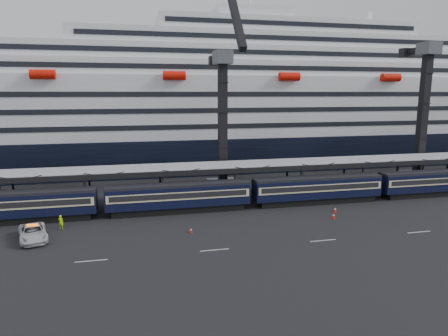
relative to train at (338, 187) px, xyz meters
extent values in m
plane|color=black|center=(4.65, -10.00, -2.20)|extent=(260.00, 260.00, 0.00)
cube|color=beige|center=(-33.35, -14.00, -2.19)|extent=(3.00, 0.15, 0.02)
cube|color=beige|center=(-21.35, -14.00, -2.19)|extent=(3.00, 0.15, 0.02)
cube|color=beige|center=(-9.35, -14.00, -2.19)|extent=(3.00, 0.15, 0.02)
cube|color=beige|center=(2.65, -14.00, -2.19)|extent=(3.00, 0.15, 0.02)
cube|color=black|center=(-43.35, 0.00, -1.75)|extent=(17.48, 2.40, 0.90)
cube|color=black|center=(-43.35, 0.00, 0.05)|extent=(19.00, 2.80, 2.70)
cube|color=beige|center=(-43.35, 0.00, 0.35)|extent=(18.62, 2.92, 1.05)
cube|color=black|center=(-43.35, 0.00, 0.40)|extent=(17.86, 2.98, 0.70)
cube|color=black|center=(-43.35, 0.00, 1.55)|extent=(19.00, 2.50, 0.35)
cube|color=black|center=(-23.35, 0.00, -1.75)|extent=(17.48, 2.40, 0.90)
cube|color=black|center=(-23.35, 0.00, 0.05)|extent=(19.00, 2.80, 2.70)
cube|color=beige|center=(-23.35, 0.00, 0.35)|extent=(18.62, 2.92, 1.05)
cube|color=black|center=(-23.35, 0.00, 0.40)|extent=(17.86, 2.98, 0.70)
cube|color=black|center=(-23.35, 0.00, 1.55)|extent=(19.00, 2.50, 0.35)
cube|color=black|center=(-3.35, 0.00, -1.75)|extent=(17.48, 2.40, 0.90)
cube|color=black|center=(-3.35, 0.00, 0.05)|extent=(19.00, 2.80, 2.70)
cube|color=beige|center=(-3.35, 0.00, 0.35)|extent=(18.62, 2.92, 1.05)
cube|color=black|center=(-3.35, 0.00, 0.40)|extent=(17.86, 2.98, 0.70)
cube|color=black|center=(-3.35, 0.00, 1.55)|extent=(19.00, 2.50, 0.35)
cube|color=black|center=(16.65, 0.00, -1.75)|extent=(17.48, 2.40, 0.90)
cube|color=black|center=(16.65, 0.00, 0.05)|extent=(19.00, 2.80, 2.70)
cube|color=beige|center=(16.65, 0.00, 0.35)|extent=(18.62, 2.92, 1.05)
cube|color=black|center=(16.65, 0.00, 0.40)|extent=(17.86, 2.98, 0.70)
cube|color=black|center=(16.65, 0.00, 1.55)|extent=(19.00, 2.50, 0.35)
cube|color=#94959B|center=(4.65, 4.00, 3.20)|extent=(130.00, 6.00, 0.25)
cube|color=black|center=(4.65, 1.00, 2.90)|extent=(130.00, 0.25, 0.70)
cube|color=black|center=(4.65, 7.00, 2.90)|extent=(130.00, 0.25, 0.70)
cube|color=black|center=(-45.35, 1.20, 0.50)|extent=(0.25, 0.25, 5.40)
cube|color=black|center=(-45.35, 6.80, 0.50)|extent=(0.25, 0.25, 5.40)
cube|color=black|center=(-35.35, 1.20, 0.50)|extent=(0.25, 0.25, 5.40)
cube|color=black|center=(-35.35, 6.80, 0.50)|extent=(0.25, 0.25, 5.40)
cube|color=black|center=(-25.35, 1.20, 0.50)|extent=(0.25, 0.25, 5.40)
cube|color=black|center=(-25.35, 6.80, 0.50)|extent=(0.25, 0.25, 5.40)
cube|color=black|center=(-15.35, 1.20, 0.50)|extent=(0.25, 0.25, 5.40)
cube|color=black|center=(-15.35, 6.80, 0.50)|extent=(0.25, 0.25, 5.40)
cube|color=black|center=(-5.35, 1.20, 0.50)|extent=(0.25, 0.25, 5.40)
cube|color=black|center=(-5.35, 6.80, 0.50)|extent=(0.25, 0.25, 5.40)
cube|color=black|center=(4.65, 1.20, 0.50)|extent=(0.25, 0.25, 5.40)
cube|color=black|center=(4.65, 6.80, 0.50)|extent=(0.25, 0.25, 5.40)
cube|color=black|center=(14.65, 1.20, 0.50)|extent=(0.25, 0.25, 5.40)
cube|color=black|center=(14.65, 6.80, 0.50)|extent=(0.25, 0.25, 5.40)
cube|color=black|center=(24.65, 6.80, 0.50)|extent=(0.25, 0.25, 5.40)
cube|color=black|center=(4.65, 36.00, 1.30)|extent=(200.00, 28.00, 7.00)
cube|color=silver|center=(4.65, 36.00, 10.80)|extent=(190.00, 26.88, 12.00)
cube|color=silver|center=(4.65, 36.00, 18.30)|extent=(160.00, 24.64, 3.00)
cube|color=black|center=(4.65, 23.63, 18.30)|extent=(153.60, 0.12, 0.90)
cube|color=silver|center=(4.65, 36.00, 21.30)|extent=(124.00, 21.84, 3.00)
cube|color=black|center=(4.65, 25.03, 21.30)|extent=(119.04, 0.12, 0.90)
cube|color=silver|center=(4.65, 36.00, 24.30)|extent=(90.00, 19.04, 3.00)
cube|color=black|center=(4.65, 26.43, 24.30)|extent=(86.40, 0.12, 0.90)
cube|color=silver|center=(4.65, 36.00, 27.30)|extent=(56.00, 16.24, 3.00)
cube|color=black|center=(4.65, 27.83, 27.30)|extent=(53.76, 0.12, 0.90)
cube|color=silver|center=(-3.35, 36.00, 29.80)|extent=(16.00, 12.00, 2.50)
cylinder|color=silver|center=(24.65, 36.00, 30.30)|extent=(2.80, 2.80, 3.00)
cylinder|color=red|center=(-43.35, 21.96, 16.60)|extent=(4.00, 1.60, 1.60)
cylinder|color=red|center=(-21.35, 21.96, 16.60)|extent=(4.00, 1.60, 1.60)
cylinder|color=red|center=(0.65, 21.96, 16.60)|extent=(4.00, 1.60, 1.60)
cylinder|color=red|center=(22.65, 21.96, 16.60)|extent=(4.00, 1.60, 1.60)
cube|color=#4B4D52|center=(-15.35, 9.00, -1.20)|extent=(4.50, 4.50, 2.00)
cube|color=black|center=(-15.35, 9.00, 8.80)|extent=(1.30, 1.30, 18.00)
cube|color=#4B4D52|center=(-15.35, 9.00, 18.80)|extent=(2.60, 3.20, 2.00)
cube|color=black|center=(-15.35, 3.21, 25.69)|extent=(0.90, 12.26, 14.37)
cube|color=black|center=(-15.35, 11.52, 18.80)|extent=(0.90, 5.04, 0.90)
cube|color=black|center=(-15.35, 14.04, 18.60)|extent=(2.20, 1.60, 1.60)
cube|color=#4B4D52|center=(19.65, 8.00, -1.20)|extent=(4.50, 4.50, 2.00)
cube|color=black|center=(19.65, 8.00, 9.80)|extent=(1.30, 1.30, 20.00)
cube|color=#4B4D52|center=(19.65, 8.00, 20.80)|extent=(2.60, 3.20, 2.00)
cube|color=black|center=(19.65, 10.80, 20.80)|extent=(0.90, 5.60, 0.90)
cube|color=black|center=(19.65, 13.60, 20.60)|extent=(2.20, 1.60, 1.60)
imported|color=silver|center=(-40.01, -6.87, -1.38)|extent=(4.19, 6.40, 1.64)
imported|color=#BBFF0D|center=(-37.70, -3.58, -1.37)|extent=(0.69, 0.54, 1.65)
cube|color=red|center=(-41.07, -5.63, -2.18)|extent=(0.39, 0.39, 0.04)
cone|color=red|center=(-41.07, -5.63, -1.79)|extent=(0.33, 0.33, 0.74)
cylinder|color=white|center=(-41.07, -5.63, -1.79)|extent=(0.28, 0.28, 0.12)
cube|color=red|center=(-22.98, -8.34, -2.18)|extent=(0.34, 0.34, 0.04)
cone|color=red|center=(-22.98, -8.34, -1.85)|extent=(0.28, 0.28, 0.64)
cylinder|color=white|center=(-22.98, -8.34, -1.85)|extent=(0.24, 0.24, 0.11)
cube|color=red|center=(-2.99, -4.73, -2.18)|extent=(0.40, 0.40, 0.04)
cone|color=red|center=(-2.99, -4.73, -1.78)|extent=(0.34, 0.34, 0.76)
cylinder|color=white|center=(-2.99, -4.73, -1.78)|extent=(0.29, 0.29, 0.13)
cube|color=red|center=(-4.49, -7.13, -2.18)|extent=(0.39, 0.39, 0.04)
cone|color=red|center=(-4.49, -7.13, -1.79)|extent=(0.33, 0.33, 0.74)
cylinder|color=white|center=(-4.49, -7.13, -1.79)|extent=(0.28, 0.28, 0.12)
camera|label=1|loc=(-28.92, -51.60, 13.56)|focal=32.00mm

